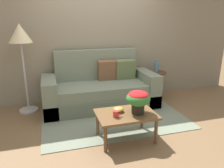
% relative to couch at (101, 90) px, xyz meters
% --- Properties ---
extents(ground_plane, '(14.00, 14.00, 0.00)m').
position_rel_couch_xyz_m(ground_plane, '(0.08, -0.67, -0.33)').
color(ground_plane, brown).
extents(wall_back, '(6.40, 0.12, 2.72)m').
position_rel_couch_xyz_m(wall_back, '(0.08, 0.49, 1.03)').
color(wall_back, gray).
rests_on(wall_back, ground).
extents(area_rug, '(2.46, 1.90, 0.01)m').
position_rel_couch_xyz_m(area_rug, '(0.08, -0.47, -0.33)').
color(area_rug, gray).
rests_on(area_rug, ground).
extents(couch, '(2.19, 0.92, 1.09)m').
position_rel_couch_xyz_m(couch, '(0.00, 0.00, 0.00)').
color(couch, '#626B59').
rests_on(couch, ground).
extents(coffee_table, '(0.83, 0.57, 0.41)m').
position_rel_couch_xyz_m(coffee_table, '(0.04, -1.35, 0.02)').
color(coffee_table, brown).
rests_on(coffee_table, ground).
extents(side_table, '(0.40, 0.40, 0.57)m').
position_rel_couch_xyz_m(side_table, '(1.30, 0.14, 0.06)').
color(side_table, '#4C331E').
rests_on(side_table, ground).
extents(floor_lamp, '(0.40, 0.40, 1.61)m').
position_rel_couch_xyz_m(floor_lamp, '(-1.39, 0.12, 1.02)').
color(floor_lamp, '#B2B2B7').
rests_on(floor_lamp, ground).
extents(potted_plant, '(0.34, 0.34, 0.33)m').
position_rel_couch_xyz_m(potted_plant, '(0.20, -1.39, 0.29)').
color(potted_plant, black).
rests_on(potted_plant, coffee_table).
extents(coffee_mug, '(0.12, 0.08, 0.09)m').
position_rel_couch_xyz_m(coffee_mug, '(-0.13, -1.43, 0.12)').
color(coffee_mug, red).
rests_on(coffee_mug, coffee_table).
extents(snack_bowl, '(0.15, 0.15, 0.07)m').
position_rel_couch_xyz_m(snack_bowl, '(-0.05, -1.28, 0.11)').
color(snack_bowl, gold).
rests_on(snack_bowl, coffee_table).
extents(table_vase, '(0.11, 0.11, 0.27)m').
position_rel_couch_xyz_m(table_vase, '(1.28, 0.16, 0.35)').
color(table_vase, slate).
rests_on(table_vase, side_table).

